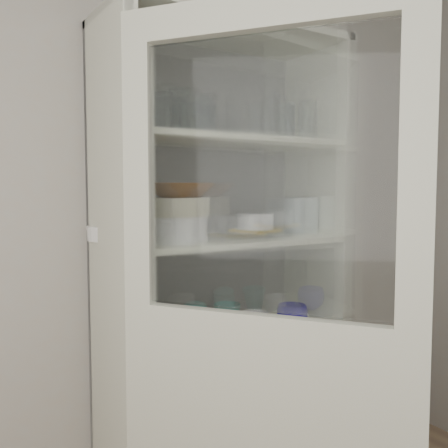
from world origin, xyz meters
TOP-DOWN VIEW (x-y plane):
  - wall_back at (0.00, 1.50)m, footprint 3.60×0.02m
  - pantry_cabinet at (0.20, 1.34)m, footprint 1.00×0.45m
  - cupboard_door at (-0.03, 0.69)m, footprint 0.56×0.75m
  - tumbler_0 at (-0.06, 1.15)m, footprint 0.09×0.09m
  - tumbler_1 at (-0.13, 1.15)m, footprint 0.08×0.08m
  - tumbler_2 at (0.06, 1.17)m, footprint 0.10×0.10m
  - tumbler_3 at (0.05, 1.14)m, footprint 0.06×0.06m
  - tumbler_4 at (0.41, 1.14)m, footprint 0.08×0.08m
  - tumbler_5 at (0.52, 1.13)m, footprint 0.09×0.09m
  - tumbler_6 at (0.44, 1.17)m, footprint 0.07×0.07m
  - tumbler_7 at (-0.03, 1.27)m, footprint 0.08×0.08m
  - tumbler_8 at (0.09, 1.25)m, footprint 0.07×0.07m
  - tumbler_9 at (0.13, 1.30)m, footprint 0.08×0.08m
  - tumbler_10 at (0.35, 1.28)m, footprint 0.10×0.10m
  - goblet_0 at (0.05, 1.37)m, footprint 0.08×0.08m
  - goblet_1 at (0.13, 1.37)m, footprint 0.08×0.08m
  - goblet_2 at (0.18, 1.40)m, footprint 0.08×0.08m
  - goblet_3 at (0.61, 1.39)m, footprint 0.07×0.07m
  - plate_stack_front at (-0.03, 1.21)m, footprint 0.20×0.20m
  - plate_stack_back at (-0.21, 1.42)m, footprint 0.22×0.22m
  - cream_bowl at (-0.03, 1.21)m, footprint 0.27×0.27m
  - terracotta_bowl at (-0.03, 1.21)m, footprint 0.29×0.29m
  - glass_platter at (0.34, 1.26)m, footprint 0.35×0.35m
  - yellow_trivet at (0.34, 1.26)m, footprint 0.20×0.20m
  - white_ramekin at (0.34, 1.26)m, footprint 0.20×0.20m
  - grey_bowl_stack at (0.61, 1.27)m, footprint 0.15×0.15m
  - mug_blue at (0.49, 1.18)m, footprint 0.14×0.14m
  - mug_teal at (0.25, 1.33)m, footprint 0.12×0.12m
  - mug_white at (0.28, 1.18)m, footprint 0.12×0.12m
  - teal_jar at (0.09, 1.33)m, footprint 0.10×0.10m
  - measuring_cups at (0.11, 1.18)m, footprint 0.10×0.10m
  - white_canister at (-0.10, 1.32)m, footprint 0.13×0.13m
  - cream_dish at (-0.08, 1.26)m, footprint 0.28×0.28m
  - tin_box at (0.30, 1.27)m, footprint 0.24×0.21m

SIDE VIEW (x-z plane):
  - tin_box at x=0.30m, z-range 0.46..0.52m
  - cream_dish at x=-0.08m, z-range 0.46..0.54m
  - cupboard_door at x=-0.03m, z-range -0.13..1.87m
  - measuring_cups at x=0.11m, z-range 0.86..0.90m
  - mug_white at x=0.28m, z-range 0.86..0.96m
  - mug_blue at x=0.49m, z-range 0.86..0.96m
  - mug_teal at x=0.25m, z-range 0.86..0.97m
  - teal_jar at x=0.09m, z-range 0.86..0.98m
  - white_canister at x=-0.10m, z-range 0.86..0.99m
  - pantry_cabinet at x=0.20m, z-range -0.11..1.99m
  - glass_platter at x=0.34m, z-range 1.26..1.28m
  - yellow_trivet at x=0.34m, z-range 1.28..1.29m
  - plate_stack_back at x=-0.21m, z-range 1.26..1.32m
  - wall_back at x=0.00m, z-range 0.00..2.60m
  - plate_stack_front at x=-0.03m, z-range 1.26..1.36m
  - white_ramekin at x=0.34m, z-range 1.29..1.36m
  - grey_bowl_stack at x=0.61m, z-range 1.26..1.42m
  - cream_bowl at x=-0.03m, z-range 1.36..1.43m
  - terracotta_bowl at x=-0.03m, z-range 1.43..1.48m
  - tumbler_8 at x=0.09m, z-range 1.66..1.78m
  - tumbler_3 at x=0.05m, z-range 1.66..1.79m
  - tumbler_1 at x=-0.13m, z-range 1.66..1.79m
  - tumbler_6 at x=0.44m, z-range 1.66..1.80m
  - tumbler_7 at x=-0.03m, z-range 1.66..1.80m
  - tumbler_9 at x=0.13m, z-range 1.66..1.80m
  - tumbler_4 at x=0.41m, z-range 1.66..1.80m
  - tumbler_2 at x=0.06m, z-range 1.66..1.81m
  - tumbler_0 at x=-0.06m, z-range 1.66..1.81m
  - tumbler_10 at x=0.35m, z-range 1.66..1.81m
  - tumbler_5 at x=0.52m, z-range 1.66..1.82m
  - goblet_3 at x=0.61m, z-range 1.66..1.82m
  - goblet_0 at x=0.05m, z-range 1.66..1.84m
  - goblet_1 at x=0.13m, z-range 1.66..1.84m
  - goblet_2 at x=0.18m, z-range 1.66..1.85m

